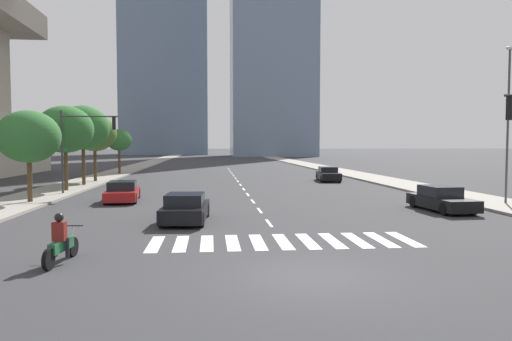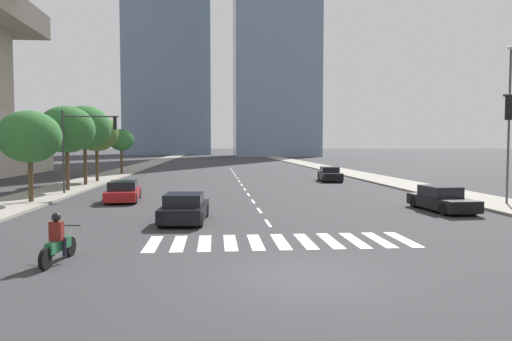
{
  "view_description": "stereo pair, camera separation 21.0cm",
  "coord_description": "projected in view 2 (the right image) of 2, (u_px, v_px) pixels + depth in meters",
  "views": [
    {
      "loc": [
        -2.56,
        -12.04,
        3.46
      ],
      "look_at": [
        0.0,
        14.45,
        2.0
      ],
      "focal_mm": 33.08,
      "sensor_mm": 36.0,
      "label": 1
    },
    {
      "loc": [
        -2.35,
        -12.06,
        3.46
      ],
      "look_at": [
        0.0,
        14.45,
        2.0
      ],
      "focal_mm": 33.08,
      "sensor_mm": 36.0,
      "label": 2
    }
  ],
  "objects": [
    {
      "name": "ground_plane",
      "position": [
        304.0,
        276.0,
        12.39
      ],
      "size": [
        800.0,
        800.0,
        0.0
      ],
      "primitive_type": "plane",
      "color": "#333335"
    },
    {
      "name": "sidewalk_east",
      "position": [
        390.0,
        181.0,
        43.45
      ],
      "size": [
        4.0,
        260.0,
        0.15
      ],
      "primitive_type": "cube",
      "color": "gray",
      "rests_on": "ground"
    },
    {
      "name": "sidewalk_west",
      "position": [
        82.0,
        184.0,
        41.01
      ],
      "size": [
        4.0,
        260.0,
        0.15
      ],
      "primitive_type": "cube",
      "color": "gray",
      "rests_on": "ground"
    },
    {
      "name": "crosswalk_near",
      "position": [
        281.0,
        242.0,
        16.81
      ],
      "size": [
        9.45,
        2.78,
        0.01
      ],
      "color": "silver",
      "rests_on": "ground"
    },
    {
      "name": "lane_divider_center",
      "position": [
        239.0,
        181.0,
        44.66
      ],
      "size": [
        0.14,
        50.0,
        0.01
      ],
      "color": "silver",
      "rests_on": "ground"
    },
    {
      "name": "motorcycle_lead",
      "position": [
        58.0,
        243.0,
        13.77
      ],
      "size": [
        0.7,
        2.22,
        1.49
      ],
      "rotation": [
        0.0,
        0.0,
        1.45
      ],
      "color": "black",
      "rests_on": "ground"
    },
    {
      "name": "sedan_black_0",
      "position": [
        185.0,
        209.0,
        21.13
      ],
      "size": [
        2.13,
        4.34,
        1.29
      ],
      "rotation": [
        0.0,
        0.0,
        1.5
      ],
      "color": "black",
      "rests_on": "ground"
    },
    {
      "name": "sedan_black_1",
      "position": [
        330.0,
        175.0,
        44.85
      ],
      "size": [
        2.25,
        4.74,
        1.35
      ],
      "rotation": [
        0.0,
        0.0,
        -1.67
      ],
      "color": "black",
      "rests_on": "ground"
    },
    {
      "name": "sedan_red_2",
      "position": [
        123.0,
        192.0,
        28.91
      ],
      "size": [
        2.2,
        4.79,
        1.24
      ],
      "rotation": [
        0.0,
        0.0,
        1.65
      ],
      "color": "maroon",
      "rests_on": "ground"
    },
    {
      "name": "sedan_black_3",
      "position": [
        442.0,
        200.0,
        24.59
      ],
      "size": [
        2.0,
        4.58,
        1.3
      ],
      "rotation": [
        0.0,
        0.0,
        -1.51
      ],
      "color": "black",
      "rests_on": "ground"
    },
    {
      "name": "traffic_signal_far",
      "position": [
        84.0,
        137.0,
        32.23
      ],
      "size": [
        4.04,
        0.28,
        5.64
      ],
      "color": "#333335",
      "rests_on": "sidewalk_west"
    },
    {
      "name": "street_lamp_east",
      "position": [
        509.0,
        114.0,
        26.38
      ],
      "size": [
        0.5,
        0.24,
        8.8
      ],
      "color": "#3F3F42",
      "rests_on": "sidewalk_east"
    },
    {
      "name": "street_tree_nearest",
      "position": [
        30.0,
        137.0,
        27.32
      ],
      "size": [
        3.56,
        3.56,
        5.29
      ],
      "color": "#4C3823",
      "rests_on": "sidewalk_west"
    },
    {
      "name": "street_tree_second",
      "position": [
        67.0,
        130.0,
        34.17
      ],
      "size": [
        4.01,
        4.01,
        6.13
      ],
      "color": "#4C3823",
      "rests_on": "sidewalk_west"
    },
    {
      "name": "street_tree_third",
      "position": [
        85.0,
        128.0,
        38.92
      ],
      "size": [
        4.28,
        4.28,
        6.53
      ],
      "color": "#4C3823",
      "rests_on": "sidewalk_west"
    },
    {
      "name": "street_tree_fourth",
      "position": [
        96.0,
        133.0,
        42.84
      ],
      "size": [
        3.9,
        3.9,
        6.03
      ],
      "color": "#4C3823",
      "rests_on": "sidewalk_west"
    },
    {
      "name": "street_tree_fifth",
      "position": [
        121.0,
        140.0,
        54.24
      ],
      "size": [
        2.89,
        2.89,
        5.09
      ],
      "color": "#4C3823",
      "rests_on": "sidewalk_west"
    },
    {
      "name": "office_tower_left_skyline",
      "position": [
        169.0,
        45.0,
        167.85
      ],
      "size": [
        29.65,
        23.56,
        78.95
      ],
      "color": "slate",
      "rests_on": "ground"
    }
  ]
}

